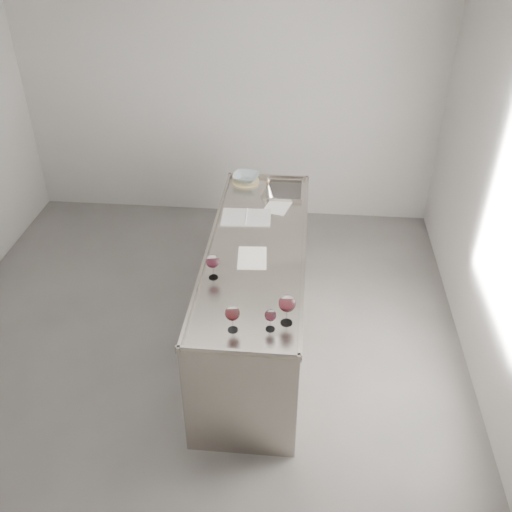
# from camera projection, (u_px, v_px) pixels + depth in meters

# --- Properties ---
(room_shell) EXTENTS (4.54, 5.04, 2.84)m
(room_shell) POSITION_uv_depth(u_px,v_px,m) (181.00, 211.00, 3.95)
(room_shell) COLOR #565451
(room_shell) RESTS_ON ground
(counter) EXTENTS (0.77, 2.42, 0.97)m
(counter) POSITION_uv_depth(u_px,v_px,m) (256.00, 294.00, 4.68)
(counter) COLOR gray
(counter) RESTS_ON ground
(wine_glass_left) EXTENTS (0.10, 0.10, 0.19)m
(wine_glass_left) POSITION_uv_depth(u_px,v_px,m) (213.00, 262.00, 4.00)
(wine_glass_left) COLOR white
(wine_glass_left) RESTS_ON counter
(wine_glass_middle) EXTENTS (0.10, 0.10, 0.19)m
(wine_glass_middle) POSITION_uv_depth(u_px,v_px,m) (232.00, 314.00, 3.54)
(wine_glass_middle) COLOR white
(wine_glass_middle) RESTS_ON counter
(wine_glass_right) EXTENTS (0.11, 0.11, 0.22)m
(wine_glass_right) POSITION_uv_depth(u_px,v_px,m) (287.00, 304.00, 3.58)
(wine_glass_right) COLOR white
(wine_glass_right) RESTS_ON counter
(wine_glass_small) EXTENTS (0.08, 0.08, 0.15)m
(wine_glass_small) POSITION_uv_depth(u_px,v_px,m) (270.00, 316.00, 3.56)
(wine_glass_small) COLOR white
(wine_glass_small) RESTS_ON counter
(notebook) EXTENTS (0.42, 0.30, 0.02)m
(notebook) POSITION_uv_depth(u_px,v_px,m) (246.00, 217.00, 4.77)
(notebook) COLOR silver
(notebook) RESTS_ON counter
(loose_paper_top) EXTENTS (0.24, 0.32, 0.00)m
(loose_paper_top) POSITION_uv_depth(u_px,v_px,m) (252.00, 258.00, 4.28)
(loose_paper_top) COLOR white
(loose_paper_top) RESTS_ON counter
(loose_paper_under) EXTENTS (0.26, 0.32, 0.00)m
(loose_paper_under) POSITION_uv_depth(u_px,v_px,m) (278.00, 207.00, 4.93)
(loose_paper_under) COLOR silver
(loose_paper_under) RESTS_ON counter
(trivet) EXTENTS (0.31, 0.31, 0.02)m
(trivet) POSITION_uv_depth(u_px,v_px,m) (246.00, 181.00, 5.31)
(trivet) COLOR #CCB884
(trivet) RESTS_ON counter
(ceramic_bowl) EXTENTS (0.27, 0.27, 0.06)m
(ceramic_bowl) POSITION_uv_depth(u_px,v_px,m) (246.00, 177.00, 5.29)
(ceramic_bowl) COLOR #97AEB0
(ceramic_bowl) RESTS_ON trivet
(wine_funnel) EXTENTS (0.13, 0.13, 0.19)m
(wine_funnel) POSITION_uv_depth(u_px,v_px,m) (268.00, 191.00, 5.05)
(wine_funnel) COLOR #B1AA9D
(wine_funnel) RESTS_ON counter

